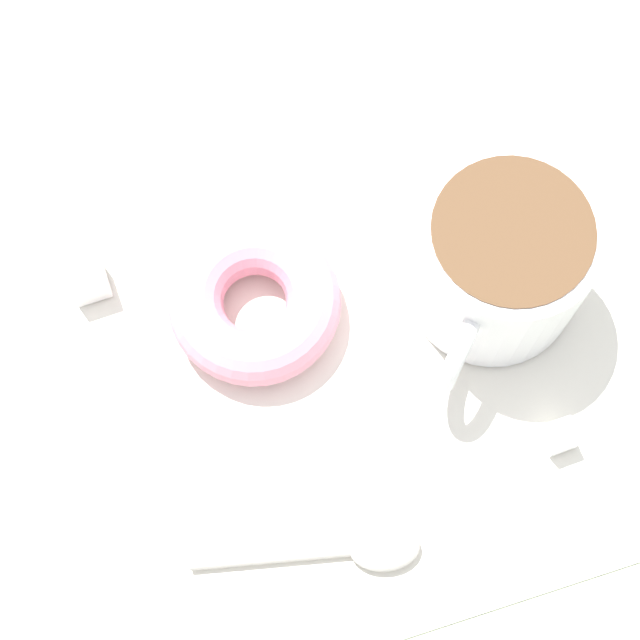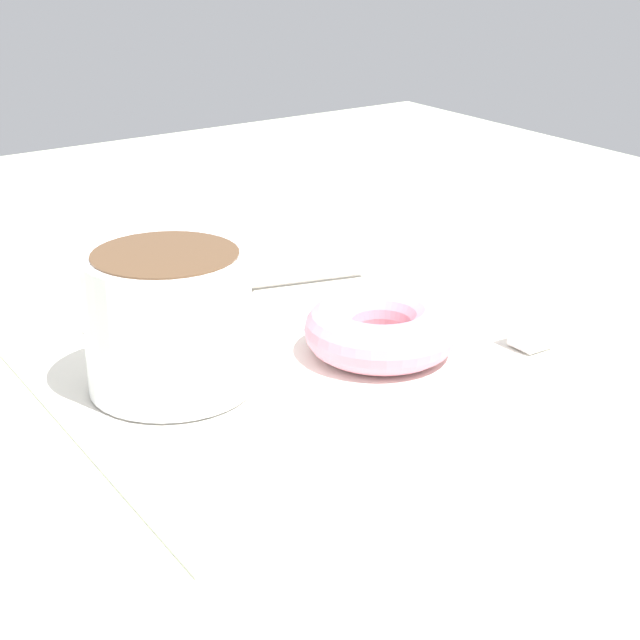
% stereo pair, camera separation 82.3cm
% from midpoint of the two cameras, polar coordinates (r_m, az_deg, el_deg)
% --- Properties ---
extents(ground_plane, '(1.20, 1.20, 0.02)m').
position_cam_midpoint_polar(ground_plane, '(0.47, -7.38, -44.51)').
color(ground_plane, beige).
extents(napkin, '(0.34, 0.34, 0.00)m').
position_cam_midpoint_polar(napkin, '(0.46, -13.44, -43.64)').
color(napkin, white).
rests_on(napkin, ground_plane).
extents(coffee_cup, '(0.10, 0.10, 0.08)m').
position_cam_midpoint_polar(coffee_cup, '(0.41, 3.02, -43.89)').
color(coffee_cup, white).
rests_on(coffee_cup, napkin).
extents(donut, '(0.09, 0.09, 0.03)m').
position_cam_midpoint_polar(donut, '(0.45, -19.79, -42.23)').
color(donut, pink).
rests_on(donut, napkin).
extents(spoon, '(0.12, 0.04, 0.01)m').
position_cam_midpoint_polar(spoon, '(0.51, -11.87, -56.08)').
color(spoon, '#B7B2A8').
rests_on(spoon, napkin).
extents(sugar_cube, '(0.02, 0.02, 0.02)m').
position_cam_midpoint_polar(sugar_cube, '(0.48, -32.38, -37.18)').
color(sugar_cube, white).
rests_on(sugar_cube, napkin).
extents(sugar_cube_extra, '(0.02, 0.02, 0.02)m').
position_cam_midpoint_polar(sugar_cube_extra, '(0.48, 9.08, -51.04)').
color(sugar_cube_extra, white).
rests_on(sugar_cube_extra, napkin).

